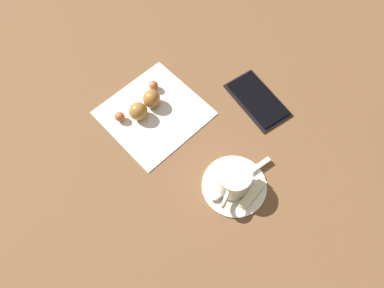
{
  "coord_description": "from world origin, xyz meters",
  "views": [
    {
      "loc": [
        0.26,
        -0.14,
        0.6
      ],
      "look_at": [
        0.01,
        -0.01,
        0.02
      ],
      "focal_mm": 31.62,
      "sensor_mm": 36.0,
      "label": 1
    }
  ],
  "objects": [
    {
      "name": "ground_plane",
      "position": [
        0.0,
        0.0,
        0.0
      ],
      "size": [
        1.8,
        1.8,
        0.0
      ],
      "primitive_type": "plane",
      "color": "brown"
    },
    {
      "name": "cell_phone",
      "position": [
        -0.02,
        0.16,
        0.0
      ],
      "size": [
        0.15,
        0.09,
        0.01
      ],
      "color": "black",
      "rests_on": "ground"
    },
    {
      "name": "espresso_cup",
      "position": [
        0.12,
        0.02,
        0.04
      ],
      "size": [
        0.07,
        0.08,
        0.06
      ],
      "color": "silver",
      "rests_on": "saucer"
    },
    {
      "name": "napkin",
      "position": [
        -0.09,
        -0.04,
        0.0
      ],
      "size": [
        0.23,
        0.23,
        0.0
      ],
      "primitive_type": "cube",
      "rotation": [
        0.0,
        0.0,
        0.27
      ],
      "color": "silver",
      "rests_on": "ground"
    },
    {
      "name": "croissant",
      "position": [
        -0.11,
        -0.05,
        0.02
      ],
      "size": [
        0.08,
        0.12,
        0.04
      ],
      "color": "#AC5928",
      "rests_on": "napkin"
    },
    {
      "name": "sugar_packet",
      "position": [
        0.15,
        0.04,
        0.01
      ],
      "size": [
        0.04,
        0.07,
        0.01
      ],
      "primitive_type": "cube",
      "rotation": [
        0.0,
        0.0,
        8.23
      ],
      "color": "beige",
      "rests_on": "saucer"
    },
    {
      "name": "teaspoon",
      "position": [
        0.12,
        0.02,
        0.01
      ],
      "size": [
        0.03,
        0.14,
        0.01
      ],
      "color": "silver",
      "rests_on": "saucer"
    },
    {
      "name": "saucer",
      "position": [
        0.12,
        0.02,
        0.0
      ],
      "size": [
        0.12,
        0.12,
        0.01
      ],
      "primitive_type": "cylinder",
      "color": "silver",
      "rests_on": "ground"
    }
  ]
}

